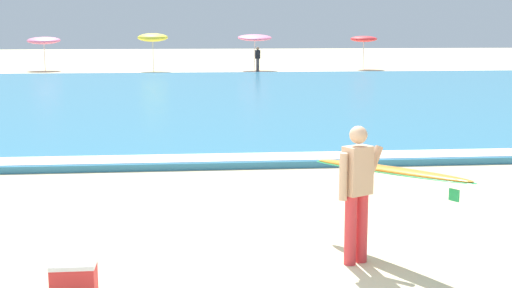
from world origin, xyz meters
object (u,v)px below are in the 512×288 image
beachgoer_near_row_left (258,59)px  cooler_box (74,278)px  beach_umbrella_1 (153,38)px  beach_umbrella_2 (255,38)px  beach_umbrella_3 (364,39)px  beach_umbrella_0 (44,41)px  surfer_with_board (372,180)px

beachgoer_near_row_left → cooler_box: bearing=-98.9°
beach_umbrella_1 → beachgoer_near_row_left: size_ratio=1.55×
beach_umbrella_2 → beach_umbrella_3: (7.39, 0.45, -0.10)m
beach_umbrella_0 → beach_umbrella_2: size_ratio=0.93×
beach_umbrella_3 → beachgoer_near_row_left: bearing=-161.9°
beach_umbrella_0 → cooler_box: size_ratio=4.57×
beach_umbrella_2 → beach_umbrella_3: bearing=3.5°
surfer_with_board → beach_umbrella_0: beach_umbrella_0 is taller
beach_umbrella_0 → cooler_box: (7.97, -39.59, -1.75)m
cooler_box → beach_umbrella_3: bearing=71.4°
beach_umbrella_2 → cooler_box: beach_umbrella_2 is taller
beach_umbrella_0 → cooler_box: 40.42m
surfer_with_board → beach_umbrella_0: 40.45m
beach_umbrella_0 → beachgoer_near_row_left: (13.69, -3.11, -1.09)m
beach_umbrella_1 → beach_umbrella_0: bearing=168.2°
beach_umbrella_3 → cooler_box: bearing=-108.6°
surfer_with_board → cooler_box: size_ratio=5.24×
beach_umbrella_1 → cooler_box: 38.16m
beach_umbrella_1 → beach_umbrella_2: bearing=2.9°
beach_umbrella_0 → beach_umbrella_2: bearing=-4.8°
beach_umbrella_2 → cooler_box: size_ratio=4.90×
beach_umbrella_0 → beach_umbrella_3: 21.10m
surfer_with_board → beachgoer_near_row_left: 35.73m
surfer_with_board → beach_umbrella_0: bearing=106.5°
beach_umbrella_2 → cooler_box: (-5.72, -38.44, -1.93)m
beach_umbrella_3 → surfer_with_board: bearing=-104.1°
beach_umbrella_1 → cooler_box: size_ratio=5.00×
beach_umbrella_0 → surfer_with_board: bearing=-73.5°
beach_umbrella_3 → beach_umbrella_1: bearing=-176.8°
beach_umbrella_0 → beachgoer_near_row_left: 14.08m
beach_umbrella_2 → cooler_box: 38.91m
beach_umbrella_3 → beachgoer_near_row_left: (-7.39, -2.41, -1.16)m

